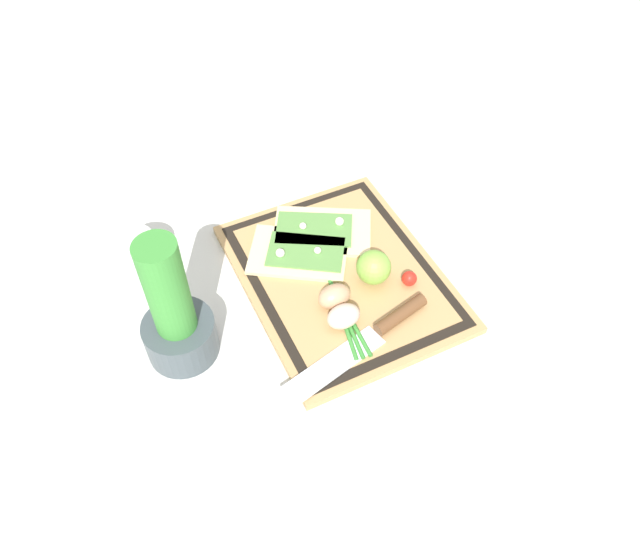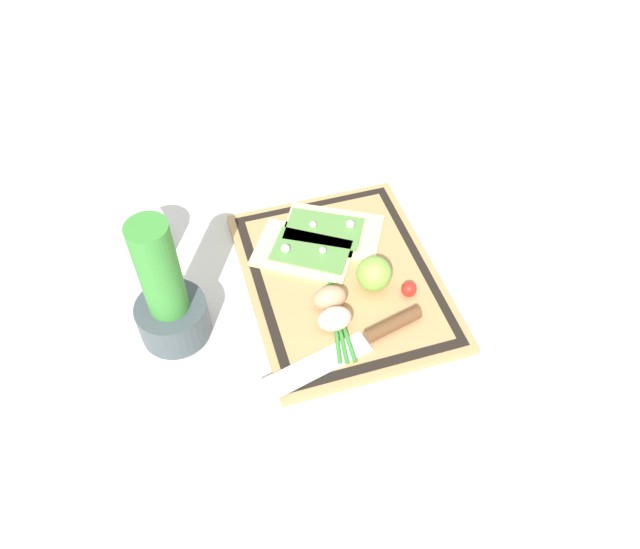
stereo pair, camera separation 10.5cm
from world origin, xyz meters
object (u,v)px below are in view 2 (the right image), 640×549
pizza_slice_near (331,231)px  knife (370,337)px  sauce_jar (146,239)px  lime (374,274)px  egg_brown (330,298)px  herb_pot (168,299)px  egg_pink (335,319)px  cherry_tomato_red (409,289)px  pizza_slice_far (306,251)px

pizza_slice_near → knife: size_ratio=0.74×
sauce_jar → lime: bearing=-119.5°
knife → sauce_jar: 0.44m
knife → lime: (0.10, -0.04, 0.02)m
egg_brown → herb_pot: (0.03, 0.25, 0.05)m
egg_pink → cherry_tomato_red: bearing=-79.3°
pizza_slice_near → lime: lime is taller
herb_pot → knife: bearing=-112.2°
knife → lime: size_ratio=4.74×
cherry_tomato_red → egg_pink: bearing=100.7°
knife → egg_pink: bearing=47.3°
knife → sauce_jar: size_ratio=3.28×
pizza_slice_far → herb_pot: 0.27m
knife → cherry_tomato_red: size_ratio=10.75×
sauce_jar → egg_pink: bearing=-134.6°
egg_pink → sauce_jar: size_ratio=0.65×
herb_pot → sauce_jar: bearing=6.4°
egg_brown → egg_pink: (-0.04, 0.01, 0.00)m
sauce_jar → knife: bearing=-134.4°
egg_brown → lime: lime is taller
egg_brown → herb_pot: herb_pot is taller
knife → herb_pot: (0.12, 0.29, 0.06)m
pizza_slice_near → egg_pink: egg_pink is taller
lime → sauce_jar: (0.20, 0.35, -0.01)m
pizza_slice_far → sauce_jar: sauce_jar is taller
lime → cherry_tomato_red: (-0.04, -0.05, -0.02)m
knife → cherry_tomato_red: 0.12m
pizza_slice_far → sauce_jar: 0.28m
egg_pink → sauce_jar: (0.26, 0.27, 0.00)m
herb_pot → sauce_jar: 0.19m
pizza_slice_far → egg_pink: 0.17m
pizza_slice_near → knife: pizza_slice_near is taller
herb_pot → pizza_slice_far: bearing=-69.9°
pizza_slice_far → knife: 0.21m
sauce_jar → herb_pot: bearing=-173.6°
pizza_slice_near → sauce_jar: (0.06, 0.32, 0.01)m
egg_brown → egg_pink: bearing=173.2°
egg_pink → cherry_tomato_red: size_ratio=2.13×
pizza_slice_near → pizza_slice_far: 0.07m
egg_pink → sauce_jar: bearing=45.4°
knife → egg_pink: egg_pink is taller
herb_pot → egg_pink: bearing=-107.5°
sauce_jar → cherry_tomato_red: bearing=-120.3°
pizza_slice_far → lime: size_ratio=3.46×
knife → lime: lime is taller
pizza_slice_near → egg_pink: (-0.20, 0.06, 0.01)m
pizza_slice_near → herb_pot: (-0.12, 0.30, 0.06)m
sauce_jar → pizza_slice_near: bearing=-101.0°
egg_brown → pizza_slice_near: bearing=-18.1°
cherry_tomato_red → herb_pot: size_ratio=0.11×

